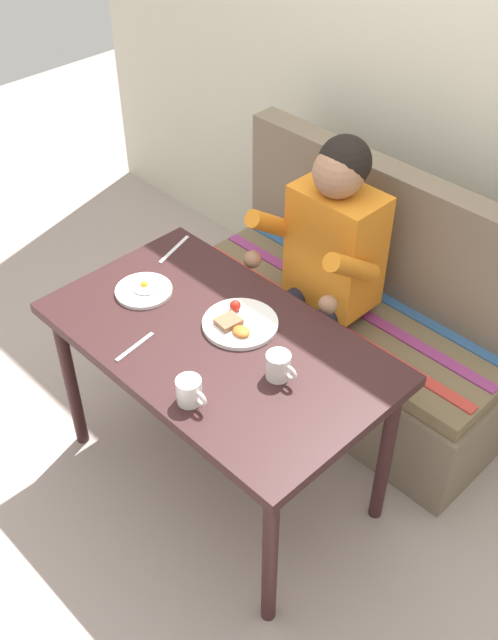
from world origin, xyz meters
TOP-DOWN VIEW (x-y plane):
  - ground_plane at (0.00, 0.00)m, footprint 8.00×8.00m
  - back_wall at (0.00, 1.27)m, footprint 4.40×0.10m
  - table at (0.00, 0.00)m, footprint 1.20×0.70m
  - couch at (0.00, 0.76)m, footprint 1.44×0.56m
  - person at (-0.05, 0.59)m, footprint 0.45×0.61m
  - plate_breakfast at (0.01, 0.10)m, footprint 0.26×0.26m
  - plate_eggs at (-0.37, -0.02)m, footprint 0.21×0.21m
  - coffee_mug at (0.16, -0.25)m, footprint 0.12×0.08m
  - coffee_mug_second at (0.27, 0.02)m, footprint 0.12×0.08m
  - fork at (-0.16, -0.23)m, footprint 0.04×0.17m
  - knife at (-0.49, 0.23)m, footprint 0.07×0.19m

SIDE VIEW (x-z plane):
  - ground_plane at x=0.00m, z-range 0.00..0.00m
  - couch at x=0.00m, z-range -0.17..0.83m
  - table at x=0.00m, z-range 0.28..1.01m
  - fork at x=-0.16m, z-range 0.73..0.73m
  - knife at x=-0.49m, z-range 0.73..0.73m
  - plate_eggs at x=-0.37m, z-range 0.72..0.76m
  - person at x=-0.05m, z-range 0.13..1.35m
  - plate_breakfast at x=0.01m, z-range 0.71..0.77m
  - coffee_mug at x=0.16m, z-range 0.73..0.82m
  - coffee_mug_second at x=0.27m, z-range 0.73..0.82m
  - back_wall at x=0.00m, z-range 0.00..2.60m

